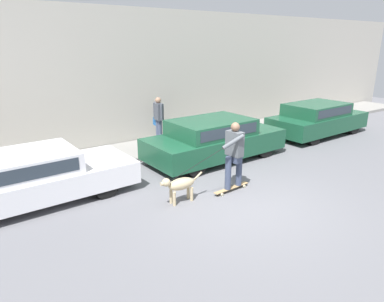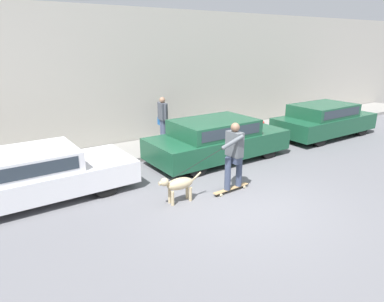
# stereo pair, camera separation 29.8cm
# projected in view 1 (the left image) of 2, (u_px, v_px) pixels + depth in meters

# --- Properties ---
(ground_plane) EXTENTS (36.00, 36.00, 0.00)m
(ground_plane) POSITION_uv_depth(u_px,v_px,m) (242.00, 203.00, 7.72)
(ground_plane) COLOR slate
(back_wall) EXTENTS (32.00, 0.30, 4.56)m
(back_wall) POSITION_uv_depth(u_px,v_px,m) (127.00, 79.00, 11.58)
(back_wall) COLOR #ADA89E
(back_wall) RESTS_ON ground_plane
(sidewalk_curb) EXTENTS (30.00, 1.87, 0.14)m
(sidewalk_curb) POSITION_uv_depth(u_px,v_px,m) (145.00, 149.00, 11.39)
(sidewalk_curb) COLOR gray
(sidewalk_curb) RESTS_ON ground_plane
(parked_car_0) EXTENTS (4.66, 1.97, 1.17)m
(parked_car_0) POSITION_uv_depth(u_px,v_px,m) (27.00, 178.00, 7.56)
(parked_car_0) COLOR black
(parked_car_0) RESTS_ON ground_plane
(parked_car_1) EXTENTS (4.43, 1.96, 1.26)m
(parked_car_1) POSITION_uv_depth(u_px,v_px,m) (214.00, 139.00, 10.42)
(parked_car_1) COLOR black
(parked_car_1) RESTS_ON ground_plane
(parked_car_2) EXTENTS (4.22, 1.84, 1.25)m
(parked_car_2) POSITION_uv_depth(u_px,v_px,m) (317.00, 119.00, 13.20)
(parked_car_2) COLOR black
(parked_car_2) RESTS_ON ground_plane
(dog) EXTENTS (1.07, 0.29, 0.66)m
(dog) POSITION_uv_depth(u_px,v_px,m) (180.00, 185.00, 7.60)
(dog) COLOR tan
(dog) RESTS_ON ground_plane
(skateboarder) EXTENTS (2.26, 0.61, 1.69)m
(skateboarder) POSITION_uv_depth(u_px,v_px,m) (234.00, 153.00, 8.07)
(skateboarder) COLOR beige
(skateboarder) RESTS_ON ground_plane
(pedestrian_with_bag) EXTENTS (0.24, 0.68, 1.56)m
(pedestrian_with_bag) POSITION_uv_depth(u_px,v_px,m) (158.00, 118.00, 11.69)
(pedestrian_with_bag) COLOR #3D4760
(pedestrian_with_bag) RESTS_ON sidewalk_curb
(fire_hydrant) EXTENTS (0.18, 0.18, 0.75)m
(fire_hydrant) POSITION_uv_depth(u_px,v_px,m) (257.00, 130.00, 12.54)
(fire_hydrant) COLOR red
(fire_hydrant) RESTS_ON ground_plane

